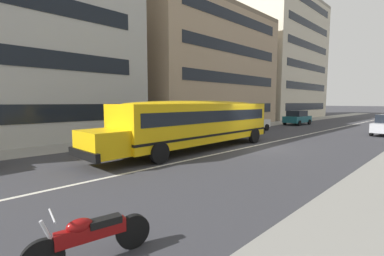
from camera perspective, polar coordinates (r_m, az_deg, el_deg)
name	(u,v)px	position (r m, az deg, el deg)	size (l,w,h in m)	color
ground_plane	(252,146)	(15.74, 13.07, -3.94)	(400.00, 400.00, 0.00)	#38383D
sidewalk_far	(172,135)	(20.52, -4.34, -1.58)	(120.00, 3.00, 0.01)	gray
lane_centreline	(252,146)	(15.74, 13.07, -3.93)	(110.00, 0.16, 0.01)	silver
school_bus	(197,121)	(14.25, 1.18, 1.64)	(12.02, 2.87, 2.67)	yellow
parked_car_white_by_hydrant	(250,122)	(24.10, 12.67, 1.38)	(3.98, 2.03, 1.64)	silver
parked_car_teal_by_lamppost	(297,117)	(32.33, 22.09, 2.15)	(3.94, 1.96, 1.64)	#195B66
motorcycle_near_kerb	(94,235)	(4.83, -20.67, -21.17)	(1.99, 0.58, 0.94)	black
apartment_block_far_centre	(200,69)	(32.53, 1.86, 12.83)	(18.56, 10.46, 13.30)	tan
apartment_block_far_right	(269,62)	(49.77, 16.55, 13.82)	(17.84, 13.97, 19.70)	beige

